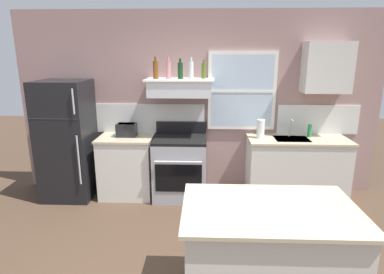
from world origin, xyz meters
name	(u,v)px	position (x,y,z in m)	size (l,w,h in m)	color
back_wall	(200,104)	(0.03, 2.23, 1.35)	(5.40, 0.11, 2.70)	gray
refrigerator	(67,140)	(-1.90, 1.84, 0.86)	(0.70, 0.72, 1.73)	black
counter_left_of_stove	(127,166)	(-1.05, 1.90, 0.46)	(0.79, 0.63, 0.91)	silver
toaster	(127,130)	(-1.04, 1.93, 1.01)	(0.30, 0.20, 0.19)	black
stove_range	(180,167)	(-0.25, 1.86, 0.46)	(0.76, 0.69, 1.09)	#9EA0A5
range_hood_shelf	(180,87)	(-0.25, 1.96, 1.62)	(0.96, 0.52, 0.24)	silver
bottle_amber_wine	(156,70)	(-0.58, 1.92, 1.87)	(0.07, 0.07, 0.30)	brown
bottle_rose_pink	(169,70)	(-0.41, 1.97, 1.87)	(0.07, 0.07, 0.29)	#C67F84
bottle_dark_green_wine	(180,70)	(-0.24, 1.93, 1.86)	(0.07, 0.07, 0.28)	#143819
bottle_clear_tall	(191,70)	(-0.09, 1.94, 1.87)	(0.06, 0.06, 0.30)	silver
bottle_olive_oil_square	(204,71)	(0.08, 2.01, 1.85)	(0.06, 0.06, 0.26)	#4C601E
counter_right_with_sink	(296,168)	(1.45, 1.90, 0.46)	(1.43, 0.63, 0.91)	silver
sink_faucet	(291,125)	(1.35, 2.00, 1.08)	(0.03, 0.17, 0.28)	silver
paper_towel_roll	(261,129)	(0.90, 1.90, 1.04)	(0.11, 0.11, 0.27)	white
dish_soap_bottle	(310,131)	(1.63, 2.00, 1.00)	(0.06, 0.06, 0.18)	#268C3F
kitchen_island	(267,257)	(0.63, -0.25, 0.46)	(1.40, 0.90, 0.91)	silver
upper_cabinet_right	(327,67)	(1.80, 2.04, 1.90)	(0.64, 0.32, 0.70)	silver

